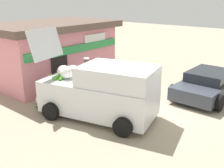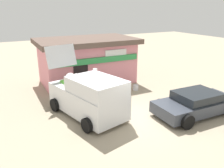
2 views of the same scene
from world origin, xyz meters
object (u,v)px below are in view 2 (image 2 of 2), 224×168
object	(u,v)px
vendor_standing	(95,82)
customer_bending	(71,87)
unloaded_banana_pile	(60,96)
storefront_bar	(87,60)
delivery_van	(88,96)
paint_bucket	(136,87)
parked_sedan	(196,103)

from	to	relation	value
vendor_standing	customer_bending	bearing A→B (deg)	163.89
customer_bending	unloaded_banana_pile	size ratio (longest dim) A/B	1.56
storefront_bar	customer_bending	world-z (taller)	storefront_bar
delivery_van	vendor_standing	bearing A→B (deg)	57.02
delivery_van	customer_bending	size ratio (longest dim) A/B	3.66
paint_bucket	storefront_bar	bearing A→B (deg)	123.45
storefront_bar	customer_bending	xyz separation A→B (m)	(-2.12, -2.76, -0.75)
paint_bucket	unloaded_banana_pile	bearing A→B (deg)	170.10
delivery_van	parked_sedan	bearing A→B (deg)	-26.29
delivery_van	parked_sedan	xyz separation A→B (m)	(4.70, -2.32, -0.45)
parked_sedan	delivery_van	bearing A→B (deg)	153.71
vendor_standing	customer_bending	distance (m)	1.40
customer_bending	unloaded_banana_pile	distance (m)	0.93
delivery_van	vendor_standing	xyz separation A→B (m)	(1.21, 1.86, 0.01)
storefront_bar	vendor_standing	size ratio (longest dim) A/B	3.79
storefront_bar	parked_sedan	xyz separation A→B (m)	(2.70, -7.33, -1.00)
delivery_van	parked_sedan	world-z (taller)	delivery_van
storefront_bar	unloaded_banana_pile	world-z (taller)	storefront_bar
paint_bucket	vendor_standing	bearing A→B (deg)	-178.49
storefront_bar	vendor_standing	xyz separation A→B (m)	(-0.79, -3.14, -0.54)
delivery_van	customer_bending	world-z (taller)	delivery_van
vendor_standing	paint_bucket	size ratio (longest dim) A/B	5.19
storefront_bar	customer_bending	size ratio (longest dim) A/B	5.12
storefront_bar	parked_sedan	size ratio (longest dim) A/B	1.56
parked_sedan	storefront_bar	bearing A→B (deg)	110.25
parked_sedan	customer_bending	distance (m)	6.65
unloaded_banana_pile	paint_bucket	distance (m)	4.72
vendor_standing	unloaded_banana_pile	world-z (taller)	vendor_standing
vendor_standing	customer_bending	size ratio (longest dim) A/B	1.35
customer_bending	unloaded_banana_pile	world-z (taller)	customer_bending
parked_sedan	unloaded_banana_pile	size ratio (longest dim) A/B	5.14
vendor_standing	unloaded_banana_pile	xyz separation A→B (m)	(-1.83, 0.89, -0.82)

